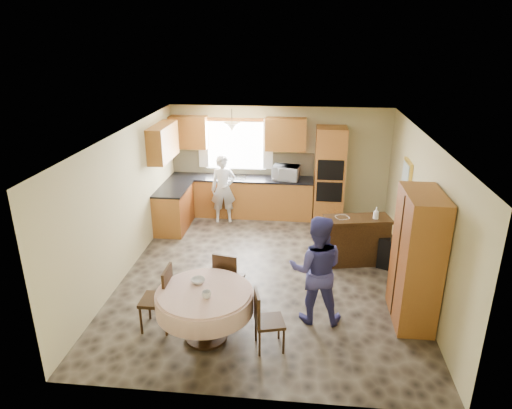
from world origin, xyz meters
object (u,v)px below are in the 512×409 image
(person_sink, at_px, (223,189))
(person_dining, at_px, (316,270))
(dining_table, at_px, (205,302))
(chair_right, at_px, (264,317))
(sideboard, at_px, (356,242))
(chair_back, at_px, (227,277))
(chair_left, at_px, (161,295))
(cupboard, at_px, (417,259))
(oven_tower, at_px, (329,174))

(person_sink, height_order, person_dining, person_dining)
(dining_table, height_order, chair_right, chair_right)
(sideboard, height_order, chair_back, chair_back)
(dining_table, height_order, chair_left, chair_left)
(person_sink, xyz_separation_m, person_dining, (1.99, -3.60, 0.06))
(dining_table, bearing_deg, chair_back, 78.40)
(cupboard, xyz_separation_m, chair_left, (-3.61, -0.61, -0.46))
(cupboard, relative_size, person_dining, 1.21)
(chair_right, bearing_deg, chair_back, 19.67)
(sideboard, xyz_separation_m, person_dining, (-0.78, -1.88, 0.41))
(cupboard, xyz_separation_m, chair_back, (-2.76, 0.05, -0.48))
(dining_table, bearing_deg, person_sink, 96.40)
(dining_table, relative_size, chair_left, 1.37)
(person_dining, bearing_deg, chair_back, -7.92)
(sideboard, bearing_deg, chair_left, -153.21)
(chair_right, bearing_deg, chair_left, 63.90)
(chair_left, relative_size, person_dining, 0.59)
(chair_back, bearing_deg, person_sink, -67.79)
(chair_right, bearing_deg, dining_table, 66.81)
(cupboard, bearing_deg, chair_right, -156.47)
(oven_tower, height_order, person_dining, oven_tower)
(chair_back, relative_size, person_dining, 0.56)
(oven_tower, relative_size, chair_left, 2.18)
(cupboard, bearing_deg, person_sink, 134.70)
(chair_back, distance_m, chair_right, 1.17)
(oven_tower, distance_m, dining_table, 5.01)
(chair_left, relative_size, person_sink, 0.64)
(oven_tower, height_order, chair_right, oven_tower)
(chair_left, height_order, person_sink, person_sink)
(chair_left, height_order, chair_back, chair_left)
(oven_tower, bearing_deg, chair_left, -119.70)
(dining_table, bearing_deg, cupboard, 15.11)
(dining_table, xyz_separation_m, chair_back, (0.17, 0.84, -0.08))
(person_dining, bearing_deg, chair_left, 12.48)
(person_sink, bearing_deg, person_dining, -73.02)
(chair_left, bearing_deg, person_sink, 177.40)
(chair_back, xyz_separation_m, person_sink, (-0.65, 3.40, 0.25))
(chair_back, xyz_separation_m, person_dining, (1.34, -0.20, 0.31))
(sideboard, distance_m, chair_back, 2.70)
(chair_left, bearing_deg, chair_back, 128.12)
(cupboard, bearing_deg, chair_back, 179.04)
(cupboard, distance_m, chair_right, 2.35)
(dining_table, bearing_deg, sideboard, 47.65)
(chair_left, bearing_deg, dining_table, 75.25)
(oven_tower, xyz_separation_m, person_dining, (-0.35, -3.99, -0.23))
(oven_tower, relative_size, person_sink, 1.39)
(chair_left, xyz_separation_m, chair_right, (1.50, -0.30, -0.05))
(person_sink, bearing_deg, cupboard, -57.21)
(cupboard, height_order, person_dining, cupboard)
(oven_tower, distance_m, person_sink, 2.39)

